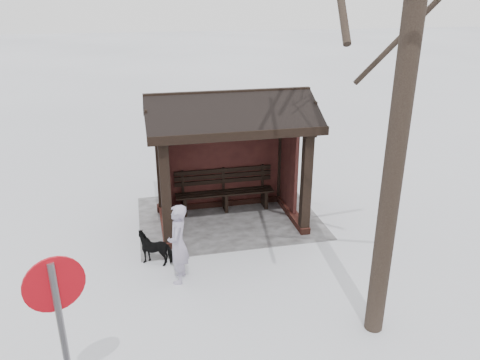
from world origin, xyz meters
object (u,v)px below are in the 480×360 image
bus_shelter (228,131)px  pedestrian (178,244)px  dog (156,247)px  road_sign (60,316)px

bus_shelter → pedestrian: bearing=59.1°
bus_shelter → dog: (1.78, 1.59, -1.84)m
bus_shelter → pedestrian: bus_shelter is taller
bus_shelter → road_sign: 6.18m
dog → road_sign: (1.12, 3.85, 1.47)m
pedestrian → dog: (0.39, -0.75, -0.44)m
pedestrian → dog: size_ratio=1.99×
pedestrian → road_sign: road_sign is taller
road_sign → bus_shelter: bearing=-138.6°
pedestrian → dog: 0.95m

